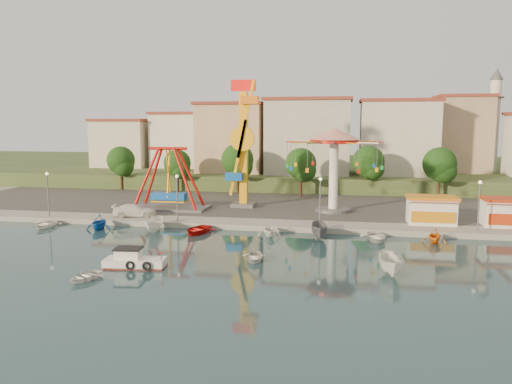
% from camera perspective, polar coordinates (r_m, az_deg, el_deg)
% --- Properties ---
extents(ground, '(200.00, 200.00, 0.00)m').
position_cam_1_polar(ground, '(43.05, -4.44, -7.80)').
color(ground, '#132E35').
rests_on(ground, ground).
extents(quay_deck, '(200.00, 100.00, 0.60)m').
position_cam_1_polar(quay_deck, '(103.24, 4.25, 1.60)').
color(quay_deck, '#9E998E').
rests_on(quay_deck, ground).
extents(asphalt_pad, '(90.00, 28.00, 0.01)m').
position_cam_1_polar(asphalt_pad, '(71.72, 1.60, -0.93)').
color(asphalt_pad, '#4C4944').
rests_on(asphalt_pad, quay_deck).
extents(hill_terrace, '(200.00, 60.00, 3.00)m').
position_cam_1_polar(hill_terrace, '(108.07, 4.54, 2.52)').
color(hill_terrace, '#384C26').
rests_on(hill_terrace, ground).
extents(pirate_ship_ride, '(10.00, 5.00, 8.00)m').
position_cam_1_polar(pirate_ship_ride, '(64.98, -9.95, 1.40)').
color(pirate_ship_ride, '#59595E').
rests_on(pirate_ship_ride, quay_deck).
extents(kamikaze_tower, '(3.73, 3.10, 16.50)m').
position_cam_1_polar(kamikaze_tower, '(65.10, -1.38, 5.24)').
color(kamikaze_tower, '#59595E').
rests_on(kamikaze_tower, quay_deck).
extents(wave_swinger, '(11.60, 11.60, 10.40)m').
position_cam_1_polar(wave_swinger, '(62.47, 8.91, 4.66)').
color(wave_swinger, '#59595E').
rests_on(wave_swinger, quay_deck).
extents(booth_left, '(5.40, 3.78, 3.08)m').
position_cam_1_polar(booth_left, '(58.12, 19.39, -1.92)').
color(booth_left, white).
rests_on(booth_left, quay_deck).
extents(booth_mid, '(5.40, 3.78, 3.08)m').
position_cam_1_polar(booth_mid, '(59.90, 26.82, -2.05)').
color(booth_mid, white).
rests_on(booth_mid, quay_deck).
extents(lamp_post_0, '(0.14, 0.14, 5.00)m').
position_cam_1_polar(lamp_post_0, '(63.90, -22.67, -0.38)').
color(lamp_post_0, '#59595E').
rests_on(lamp_post_0, quay_deck).
extents(lamp_post_1, '(0.14, 0.14, 5.00)m').
position_cam_1_polar(lamp_post_1, '(56.87, -8.98, -0.82)').
color(lamp_post_1, '#59595E').
rests_on(lamp_post_1, quay_deck).
extents(lamp_post_2, '(0.14, 0.14, 5.00)m').
position_cam_1_polar(lamp_post_2, '(53.82, 7.33, -1.28)').
color(lamp_post_2, '#59595E').
rests_on(lamp_post_2, quay_deck).
extents(lamp_post_3, '(0.14, 0.14, 5.00)m').
position_cam_1_polar(lamp_post_3, '(55.41, 24.10, -1.65)').
color(lamp_post_3, '#59595E').
rests_on(lamp_post_3, quay_deck).
extents(tree_0, '(4.60, 4.60, 7.19)m').
position_cam_1_polar(tree_0, '(85.50, -15.19, 3.51)').
color(tree_0, '#382314').
rests_on(tree_0, quay_deck).
extents(tree_1, '(4.35, 4.35, 6.80)m').
position_cam_1_polar(tree_1, '(81.06, -8.99, 3.27)').
color(tree_1, '#382314').
rests_on(tree_1, quay_deck).
extents(tree_2, '(5.02, 5.02, 7.85)m').
position_cam_1_polar(tree_2, '(77.88, -2.12, 3.71)').
color(tree_2, '#382314').
rests_on(tree_2, quay_deck).
extents(tree_3, '(4.68, 4.68, 7.32)m').
position_cam_1_polar(tree_3, '(74.97, 5.14, 3.24)').
color(tree_3, '#382314').
rests_on(tree_3, quay_deck).
extents(tree_4, '(4.86, 4.86, 7.60)m').
position_cam_1_polar(tree_4, '(77.73, 12.72, 3.38)').
color(tree_4, '#382314').
rests_on(tree_4, quay_deck).
extents(tree_5, '(4.83, 4.83, 7.54)m').
position_cam_1_polar(tree_5, '(77.02, 20.23, 3.02)').
color(tree_5, '#382314').
rests_on(tree_5, quay_deck).
extents(building_0, '(9.26, 9.53, 11.87)m').
position_cam_1_polar(building_0, '(96.73, -16.92, 5.98)').
color(building_0, beige).
rests_on(building_0, hill_terrace).
extents(building_1, '(12.33, 9.01, 8.63)m').
position_cam_1_polar(building_1, '(96.95, -9.07, 5.27)').
color(building_1, silver).
rests_on(building_1, hill_terrace).
extents(building_2, '(11.95, 9.28, 11.23)m').
position_cam_1_polar(building_2, '(93.97, -1.33, 6.08)').
color(building_2, tan).
rests_on(building_2, hill_terrace).
extents(building_3, '(12.59, 10.50, 9.20)m').
position_cam_1_polar(building_3, '(89.10, 7.02, 5.27)').
color(building_3, beige).
rests_on(building_3, hill_terrace).
extents(building_4, '(10.75, 9.23, 9.24)m').
position_cam_1_polar(building_4, '(92.75, 15.51, 5.16)').
color(building_4, beige).
rests_on(building_4, hill_terrace).
extents(building_5, '(12.77, 10.96, 11.21)m').
position_cam_1_polar(building_5, '(93.05, 23.85, 5.39)').
color(building_5, tan).
rests_on(building_5, hill_terrace).
extents(minaret, '(2.80, 2.80, 18.00)m').
position_cam_1_polar(minaret, '(97.46, 25.56, 7.69)').
color(minaret, silver).
rests_on(minaret, hill_terrace).
extents(cabin_motorboat, '(5.08, 2.41, 1.72)m').
position_cam_1_polar(cabin_motorboat, '(42.07, -13.82, -7.74)').
color(cabin_motorboat, white).
rests_on(cabin_motorboat, ground).
extents(rowboat_a, '(2.55, 3.32, 0.64)m').
position_cam_1_polar(rowboat_a, '(42.78, -0.19, -7.44)').
color(rowboat_a, silver).
rests_on(rowboat_a, ground).
extents(rowboat_b, '(2.85, 3.42, 0.61)m').
position_cam_1_polar(rowboat_b, '(39.81, -18.98, -9.08)').
color(rowboat_b, white).
rests_on(rowboat_b, ground).
extents(skiff, '(1.86, 4.28, 1.61)m').
position_cam_1_polar(skiff, '(40.14, 15.10, -8.04)').
color(skiff, white).
rests_on(skiff, ground).
extents(van, '(5.36, 3.21, 1.45)m').
position_cam_1_polar(van, '(60.93, -13.72, -2.05)').
color(van, white).
rests_on(van, quay_deck).
extents(moored_boat_0, '(2.82, 3.81, 0.76)m').
position_cam_1_polar(moored_boat_0, '(60.85, -22.92, -3.38)').
color(moored_boat_0, white).
rests_on(moored_boat_0, ground).
extents(moored_boat_1, '(3.00, 3.41, 1.69)m').
position_cam_1_polar(moored_boat_1, '(57.51, -17.52, -3.27)').
color(moored_boat_1, '#1456AF').
rests_on(moored_boat_1, ground).
extents(moored_boat_2, '(1.70, 4.15, 1.58)m').
position_cam_1_polar(moored_boat_2, '(54.86, -11.57, -3.65)').
color(moored_boat_2, white).
rests_on(moored_boat_2, ground).
extents(moored_boat_3, '(3.77, 4.64, 0.85)m').
position_cam_1_polar(moored_boat_3, '(53.35, -6.71, -4.28)').
color(moored_boat_3, red).
rests_on(moored_boat_3, ground).
extents(moored_boat_4, '(2.82, 3.15, 1.50)m').
position_cam_1_polar(moored_boat_4, '(51.61, 1.52, -4.27)').
color(moored_boat_4, white).
rests_on(moored_boat_4, ground).
extents(moored_boat_5, '(2.01, 4.37, 1.63)m').
position_cam_1_polar(moored_boat_5, '(51.09, 7.27, -4.38)').
color(moored_boat_5, slate).
rests_on(moored_boat_5, ground).
extents(moored_boat_6, '(3.21, 4.16, 0.80)m').
position_cam_1_polar(moored_boat_6, '(51.23, 13.57, -4.99)').
color(moored_boat_6, silver).
rests_on(moored_boat_6, ground).
extents(moored_boat_7, '(3.09, 3.35, 1.47)m').
position_cam_1_polar(moored_boat_7, '(51.80, 19.76, -4.72)').
color(moored_boat_7, orange).
rests_on(moored_boat_7, ground).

